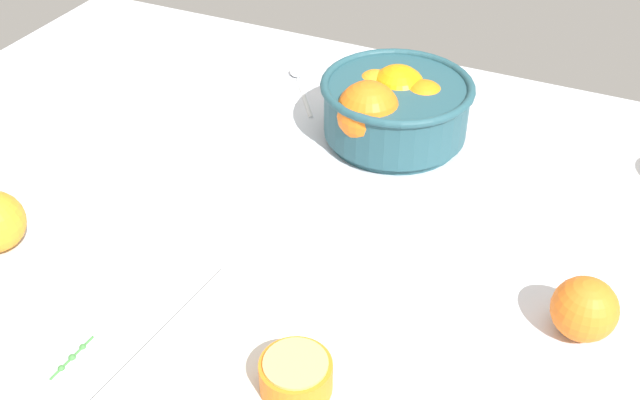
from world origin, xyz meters
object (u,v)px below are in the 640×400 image
at_px(orange_half_0, 296,375).
at_px(loose_orange_3, 584,309).
at_px(fruit_bowl, 393,106).
at_px(spoon, 300,83).
at_px(cutting_board, 284,390).

distance_m(orange_half_0, loose_orange_3, 0.31).
distance_m(fruit_bowl, loose_orange_3, 0.41).
relative_size(fruit_bowl, spoon, 1.58).
relative_size(orange_half_0, loose_orange_3, 1.01).
height_order(cutting_board, spoon, cutting_board).
relative_size(loose_orange_3, spoon, 0.51).
bearing_deg(loose_orange_3, spoon, 144.24).
bearing_deg(orange_half_0, cutting_board, -168.27).
bearing_deg(orange_half_0, fruit_bowl, 99.19).
xyz_separation_m(fruit_bowl, spoon, (-0.19, 0.09, -0.05)).
bearing_deg(loose_orange_3, cutting_board, -140.63).
distance_m(orange_half_0, spoon, 0.62).
xyz_separation_m(cutting_board, spoon, (-0.26, 0.56, -0.00)).
height_order(loose_orange_3, spoon, loose_orange_3).
xyz_separation_m(cutting_board, orange_half_0, (0.01, 0.00, 0.03)).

